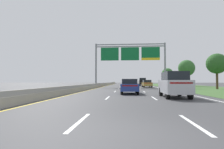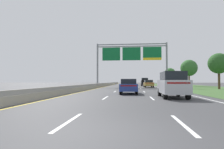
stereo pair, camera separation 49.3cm
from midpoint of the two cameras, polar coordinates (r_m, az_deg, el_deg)
The scene contains 14 objects.
ground_plane at distance 39.81m, azimuth 5.82°, elevation -3.89°, with size 220.00×220.00×0.00m, color #3D3D3F.
lane_striping at distance 39.35m, azimuth 5.82°, elevation -3.90°, with size 11.96×106.00×0.01m.
grass_verge_right at distance 42.18m, azimuth 25.18°, elevation -3.59°, with size 14.00×110.00×0.02m, color #3D602D.
median_barrier_concrete at distance 40.34m, azimuth -3.61°, elevation -3.36°, with size 0.60×110.00×0.85m.
overhead_sign_gantry at distance 40.89m, azimuth 6.21°, elevation 5.59°, with size 15.06×0.42×9.44m.
pickup_truck_black at distance 52.98m, azimuth 10.08°, elevation -2.21°, with size 2.10×5.43×2.20m.
car_blue_centre_lane_sedan at distance 20.43m, azimuth 5.71°, elevation -3.46°, with size 1.85×4.41×1.57m.
car_gold_right_lane_sedan at distance 41.00m, azimuth 11.24°, elevation -2.66°, with size 1.91×4.44×1.57m.
car_navy_centre_lane_sedan at distance 51.43m, azimuth 5.67°, elevation -2.53°, with size 1.87×4.42×1.57m.
car_silver_right_lane_suv at distance 16.47m, azimuth 18.44°, elevation -2.77°, with size 1.99×4.74×2.11m.
car_red_centre_lane_sedan at distance 43.25m, azimuth 5.52°, elevation -2.65°, with size 1.94×4.45×1.57m.
roadside_tree_mid at distance 35.91m, azimuth 29.72°, elevation 2.87°, with size 3.37×3.37×5.92m.
roadside_tree_far at distance 51.37m, azimuth 22.33°, elevation 1.83°, with size 4.09×4.09×6.66m.
roadside_tree_distant at distance 61.44m, azimuth 17.20°, elevation 0.24°, with size 3.48×3.48×5.36m.
Camera 2 is at (0.25, -4.76, 1.37)m, focal length 30.49 mm.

